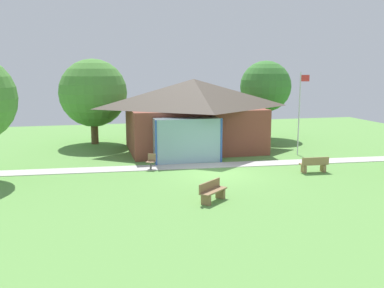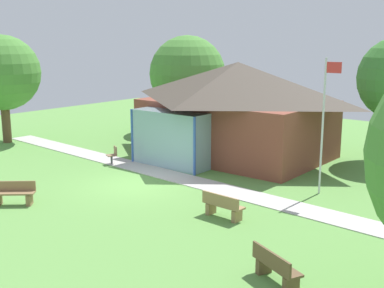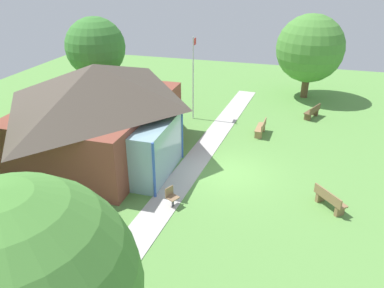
{
  "view_description": "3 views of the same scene",
  "coord_description": "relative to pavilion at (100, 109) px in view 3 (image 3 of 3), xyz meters",
  "views": [
    {
      "loc": [
        -6.56,
        -21.17,
        5.46
      ],
      "look_at": [
        -0.95,
        2.35,
        1.21
      ],
      "focal_mm": 40.55,
      "sensor_mm": 36.0,
      "label": 1
    },
    {
      "loc": [
        13.91,
        -13.71,
        5.82
      ],
      "look_at": [
        0.42,
        2.99,
        1.28
      ],
      "focal_mm": 46.22,
      "sensor_mm": 36.0,
      "label": 2
    },
    {
      "loc": [
        -15.77,
        -2.81,
        9.2
      ],
      "look_at": [
        0.43,
        1.95,
        1.06
      ],
      "focal_mm": 35.61,
      "sensor_mm": 36.0,
      "label": 3
    }
  ],
  "objects": [
    {
      "name": "ground_plane",
      "position": [
        -0.18,
        -6.68,
        -2.48
      ],
      "size": [
        44.0,
        44.0,
        0.0
      ],
      "primitive_type": "plane",
      "color": "#609947"
    },
    {
      "name": "pavilion",
      "position": [
        0.0,
        0.0,
        0.0
      ],
      "size": [
        9.53,
        7.82,
        4.75
      ],
      "color": "brown",
      "rests_on": "ground_plane"
    },
    {
      "name": "footpath",
      "position": [
        -0.18,
        -4.81,
        -2.46
      ],
      "size": [
        25.58,
        2.91,
        0.03
      ],
      "primitive_type": "cube",
      "rotation": [
        0.0,
        0.0,
        -0.06
      ],
      "color": "#BCB7B2",
      "rests_on": "ground_plane"
    },
    {
      "name": "flagpole",
      "position": [
        6.11,
        -3.1,
        0.4
      ],
      "size": [
        0.64,
        0.08,
        5.18
      ],
      "color": "silver",
      "rests_on": "ground_plane"
    },
    {
      "name": "bench_front_center",
      "position": [
        -1.9,
        -11.22,
        -2.07
      ],
      "size": [
        1.42,
        1.32,
        0.84
      ],
      "rotation": [
        0.0,
        0.0,
        3.86
      ],
      "color": "olive",
      "rests_on": "ground_plane"
    },
    {
      "name": "bench_lawn_far_right",
      "position": [
        8.33,
        -10.47,
        -2.07
      ],
      "size": [
        1.55,
        1.01,
        0.84
      ],
      "rotation": [
        0.0,
        0.0,
        5.86
      ],
      "color": "brown",
      "rests_on": "ground_plane"
    },
    {
      "name": "bench_mid_right",
      "position": [
        4.73,
        -7.62,
        -2.07
      ],
      "size": [
        1.52,
        0.51,
        0.84
      ],
      "rotation": [
        0.0,
        0.0,
        6.23
      ],
      "color": "#9E7A51",
      "rests_on": "ground_plane"
    },
    {
      "name": "patio_chair_west",
      "position": [
        -3.57,
        -4.98,
        -2.06
      ],
      "size": [
        0.59,
        0.59,
        0.86
      ],
      "rotation": [
        0.0,
        0.0,
        2.68
      ],
      "color": "#8C6B4C",
      "rests_on": "ground_plane"
    },
    {
      "name": "tree_far_east",
      "position": [
        12.55,
        -9.85,
        1.12
      ],
      "size": [
        4.77,
        4.77,
        5.99
      ],
      "color": "brown",
      "rests_on": "ground_plane"
    },
    {
      "name": "tree_behind_pavilion_right",
      "position": [
        6.71,
        3.84,
        1.54
      ],
      "size": [
        3.95,
        3.95,
        6.02
      ],
      "color": "brown",
      "rests_on": "ground_plane"
    }
  ]
}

